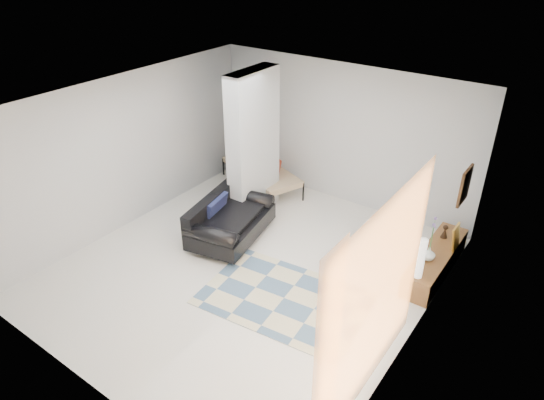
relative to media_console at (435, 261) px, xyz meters
The scene contains 17 objects.
floor 3.05m from the media_console, 145.96° to the right, with size 6.00×6.00×0.00m, color white.
ceiling 4.00m from the media_console, 145.96° to the right, with size 6.00×6.00×0.00m, color white.
wall_back 3.08m from the media_console, 152.76° to the left, with size 6.00×6.00×0.00m, color #B9BCBD.
wall_front 5.47m from the media_console, 118.19° to the right, with size 6.00×6.00×0.00m, color #B9BCBD.
wall_left 5.67m from the media_console, 162.10° to the right, with size 6.00×6.00×0.00m, color #B9BCBD.
wall_right 2.09m from the media_console, 82.31° to the right, with size 6.00×6.00×0.00m, color #B9BCBD.
partition_column 3.81m from the media_console, behind, with size 0.35×1.20×2.80m, color #B5BABD.
hallway_door 4.86m from the media_console, 164.78° to the left, with size 0.85×0.06×2.04m, color white.
curtain 3.12m from the media_console, 86.99° to the right, with size 2.55×2.55×0.00m, color orange.
wall_art 1.46m from the media_console, ahead, with size 0.04×0.45×0.55m, color #3F2411.
media_console is the anchor object (origin of this frame).
loveseat 3.60m from the media_console, 161.02° to the right, with size 1.30×1.86×0.76m.
daybed 4.18m from the media_console, 169.29° to the left, with size 2.16×1.52×0.77m.
area_rug 2.57m from the media_console, 129.17° to the right, with size 2.45×1.63×0.01m, color beige.
cylinder_lamp 0.96m from the media_console, 91.43° to the right, with size 0.12×0.12×0.66m, color white.
bronze_figurine 0.56m from the media_console, 96.24° to the left, with size 0.12×0.12×0.24m, color #2F1F15, non-canonical shape.
vase 0.43m from the media_console, 99.43° to the right, with size 0.21×0.21×0.22m, color white.
Camera 1 is at (4.07, -5.03, 4.92)m, focal length 32.00 mm.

